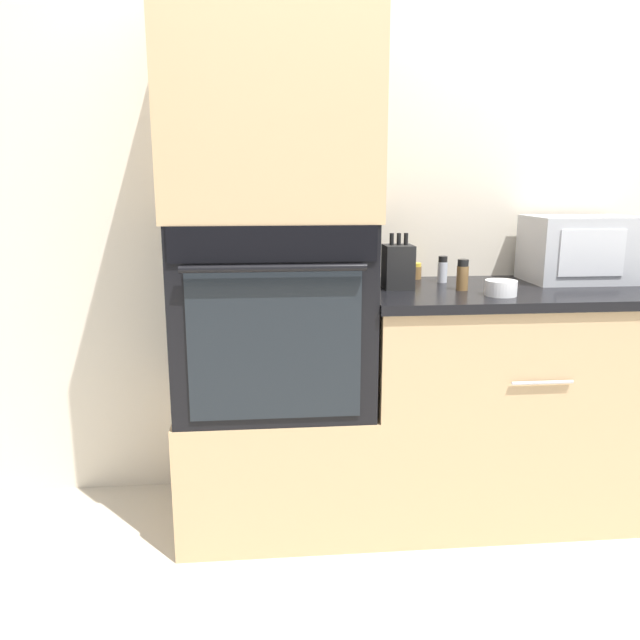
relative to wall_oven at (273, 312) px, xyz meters
name	(u,v)px	position (x,y,z in m)	size (l,w,h in m)	color
ground_plane	(378,553)	(0.36, -0.30, -0.84)	(12.00, 12.00, 0.00)	beige
wall_back	(356,197)	(0.36, 0.33, 0.41)	(8.00, 0.05, 2.50)	beige
oven_cabinet_base	(275,458)	(0.00, 0.00, -0.59)	(0.72, 0.60, 0.49)	tan
wall_oven	(273,312)	(0.00, 0.00, 0.00)	(0.70, 0.64, 0.69)	black
oven_cabinet_upper	(269,102)	(0.00, 0.00, 0.75)	(0.72, 0.60, 0.81)	tan
counter_unit	(505,400)	(0.92, 0.00, -0.38)	(1.15, 0.63, 0.92)	tan
microwave	(580,249)	(1.25, 0.13, 0.21)	(0.42, 0.29, 0.26)	#B2B5BA
knife_block	(398,266)	(0.48, 0.03, 0.16)	(0.11, 0.12, 0.21)	black
bowl	(501,288)	(0.81, -0.16, 0.11)	(0.11, 0.11, 0.06)	white
condiment_jar_near	(443,270)	(0.69, 0.15, 0.13)	(0.04, 0.04, 0.11)	silver
condiment_jar_mid	(415,271)	(0.60, 0.25, 0.11)	(0.05, 0.05, 0.07)	brown
condiment_jar_far	(462,275)	(0.71, -0.04, 0.14)	(0.04, 0.04, 0.12)	brown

